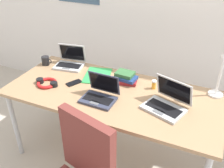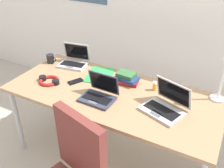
{
  "view_description": "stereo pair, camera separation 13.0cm",
  "coord_description": "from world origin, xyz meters",
  "px_view_note": "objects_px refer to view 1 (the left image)",
  "views": [
    {
      "loc": [
        0.72,
        -1.63,
        1.9
      ],
      "look_at": [
        0.0,
        0.0,
        0.82
      ],
      "focal_mm": 40.39,
      "sensor_mm": 36.0,
      "label": 1
    },
    {
      "loc": [
        0.84,
        -1.57,
        1.9
      ],
      "look_at": [
        0.0,
        0.0,
        0.82
      ],
      "focal_mm": 40.39,
      "sensor_mm": 36.0,
      "label": 2
    }
  ],
  "objects_px": {
    "laptop_mid_desk": "(70,62)",
    "book_stack": "(125,78)",
    "laptop_front_left": "(100,95)",
    "paper_folder_far_corner": "(97,75)",
    "desk_lamp": "(220,76)",
    "pill_bottle": "(154,84)",
    "laptop_back_left": "(167,103)",
    "computer_mouse": "(173,91)",
    "cell_phone": "(74,83)",
    "coffee_mug": "(46,61)",
    "headphones": "(47,83)"
  },
  "relations": [
    {
      "from": "pill_bottle",
      "to": "computer_mouse",
      "type": "bearing_deg",
      "value": 2.0
    },
    {
      "from": "desk_lamp",
      "to": "laptop_mid_desk",
      "type": "xyz_separation_m",
      "value": [
        -1.38,
        -0.0,
        -0.15
      ]
    },
    {
      "from": "laptop_back_left",
      "to": "paper_folder_far_corner",
      "type": "bearing_deg",
      "value": 161.75
    },
    {
      "from": "headphones",
      "to": "paper_folder_far_corner",
      "type": "relative_size",
      "value": 0.69
    },
    {
      "from": "cell_phone",
      "to": "headphones",
      "type": "distance_m",
      "value": 0.24
    },
    {
      "from": "pill_bottle",
      "to": "book_stack",
      "type": "height_order",
      "value": "book_stack"
    },
    {
      "from": "desk_lamp",
      "to": "paper_folder_far_corner",
      "type": "height_order",
      "value": "desk_lamp"
    },
    {
      "from": "cell_phone",
      "to": "pill_bottle",
      "type": "distance_m",
      "value": 0.7
    },
    {
      "from": "cell_phone",
      "to": "computer_mouse",
      "type": "bearing_deg",
      "value": 42.02
    },
    {
      "from": "desk_lamp",
      "to": "laptop_front_left",
      "type": "relative_size",
      "value": 1.47
    },
    {
      "from": "computer_mouse",
      "to": "laptop_back_left",
      "type": "bearing_deg",
      "value": -73.18
    },
    {
      "from": "laptop_mid_desk",
      "to": "coffee_mug",
      "type": "height_order",
      "value": "laptop_mid_desk"
    },
    {
      "from": "computer_mouse",
      "to": "paper_folder_far_corner",
      "type": "height_order",
      "value": "computer_mouse"
    },
    {
      "from": "cell_phone",
      "to": "coffee_mug",
      "type": "relative_size",
      "value": 1.2
    },
    {
      "from": "laptop_back_left",
      "to": "paper_folder_far_corner",
      "type": "xyz_separation_m",
      "value": [
        -0.71,
        0.23,
        -0.04
      ]
    },
    {
      "from": "headphones",
      "to": "laptop_back_left",
      "type": "bearing_deg",
      "value": 4.75
    },
    {
      "from": "laptop_front_left",
      "to": "paper_folder_far_corner",
      "type": "bearing_deg",
      "value": 119.88
    },
    {
      "from": "desk_lamp",
      "to": "cell_phone",
      "type": "relative_size",
      "value": 2.94
    },
    {
      "from": "laptop_front_left",
      "to": "paper_folder_far_corner",
      "type": "xyz_separation_m",
      "value": [
        -0.19,
        0.33,
        -0.04
      ]
    },
    {
      "from": "laptop_front_left",
      "to": "pill_bottle",
      "type": "distance_m",
      "value": 0.48
    },
    {
      "from": "pill_bottle",
      "to": "paper_folder_far_corner",
      "type": "relative_size",
      "value": 0.25
    },
    {
      "from": "paper_folder_far_corner",
      "to": "coffee_mug",
      "type": "distance_m",
      "value": 0.59
    },
    {
      "from": "cell_phone",
      "to": "coffee_mug",
      "type": "xyz_separation_m",
      "value": [
        -0.45,
        0.2,
        0.04
      ]
    },
    {
      "from": "headphones",
      "to": "book_stack",
      "type": "height_order",
      "value": "book_stack"
    },
    {
      "from": "paper_folder_far_corner",
      "to": "book_stack",
      "type": "bearing_deg",
      "value": 0.85
    },
    {
      "from": "laptop_mid_desk",
      "to": "book_stack",
      "type": "bearing_deg",
      "value": -6.41
    },
    {
      "from": "laptop_front_left",
      "to": "cell_phone",
      "type": "distance_m",
      "value": 0.35
    },
    {
      "from": "laptop_back_left",
      "to": "headphones",
      "type": "relative_size",
      "value": 1.73
    },
    {
      "from": "laptop_back_left",
      "to": "headphones",
      "type": "distance_m",
      "value": 1.05
    },
    {
      "from": "laptop_mid_desk",
      "to": "headphones",
      "type": "height_order",
      "value": "laptop_mid_desk"
    },
    {
      "from": "cell_phone",
      "to": "book_stack",
      "type": "distance_m",
      "value": 0.46
    },
    {
      "from": "desk_lamp",
      "to": "paper_folder_far_corner",
      "type": "relative_size",
      "value": 1.29
    },
    {
      "from": "desk_lamp",
      "to": "laptop_front_left",
      "type": "distance_m",
      "value": 0.95
    },
    {
      "from": "laptop_mid_desk",
      "to": "pill_bottle",
      "type": "bearing_deg",
      "value": -4.86
    },
    {
      "from": "desk_lamp",
      "to": "computer_mouse",
      "type": "bearing_deg",
      "value": -167.98
    },
    {
      "from": "laptop_front_left",
      "to": "desk_lamp",
      "type": "bearing_deg",
      "value": 25.71
    },
    {
      "from": "desk_lamp",
      "to": "pill_bottle",
      "type": "height_order",
      "value": "desk_lamp"
    },
    {
      "from": "computer_mouse",
      "to": "paper_folder_far_corner",
      "type": "distance_m",
      "value": 0.71
    },
    {
      "from": "laptop_back_left",
      "to": "computer_mouse",
      "type": "xyz_separation_m",
      "value": [
        -0.0,
        0.24,
        -0.03
      ]
    },
    {
      "from": "cell_phone",
      "to": "coffee_mug",
      "type": "bearing_deg",
      "value": -176.4
    },
    {
      "from": "laptop_mid_desk",
      "to": "cell_phone",
      "type": "distance_m",
      "value": 0.36
    },
    {
      "from": "laptop_front_left",
      "to": "laptop_back_left",
      "type": "bearing_deg",
      "value": 10.92
    },
    {
      "from": "laptop_mid_desk",
      "to": "computer_mouse",
      "type": "bearing_deg",
      "value": -3.8
    },
    {
      "from": "laptop_mid_desk",
      "to": "headphones",
      "type": "distance_m",
      "value": 0.4
    },
    {
      "from": "coffee_mug",
      "to": "laptop_back_left",
      "type": "bearing_deg",
      "value": -10.14
    },
    {
      "from": "desk_lamp",
      "to": "paper_folder_far_corner",
      "type": "distance_m",
      "value": 1.06
    },
    {
      "from": "laptop_front_left",
      "to": "laptop_back_left",
      "type": "height_order",
      "value": "laptop_back_left"
    },
    {
      "from": "headphones",
      "to": "pill_bottle",
      "type": "relative_size",
      "value": 2.71
    },
    {
      "from": "paper_folder_far_corner",
      "to": "headphones",
      "type": "bearing_deg",
      "value": -136.54
    },
    {
      "from": "desk_lamp",
      "to": "headphones",
      "type": "bearing_deg",
      "value": -163.98
    }
  ]
}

